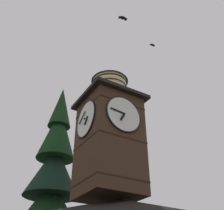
% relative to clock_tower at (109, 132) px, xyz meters
% --- Properties ---
extents(clock_tower, '(4.26, 4.26, 10.00)m').
position_rel_clock_tower_xyz_m(clock_tower, '(0.00, 0.00, 0.00)').
color(clock_tower, '#422B1E').
rests_on(clock_tower, building_main).
extents(pine_tree_behind, '(6.80, 6.80, 18.57)m').
position_rel_clock_tower_xyz_m(pine_tree_behind, '(1.24, -7.02, -3.62)').
color(pine_tree_behind, '#473323').
rests_on(pine_tree_behind, ground_plane).
extents(moon, '(1.51, 1.51, 1.51)m').
position_rel_clock_tower_xyz_m(moon, '(-19.22, -29.76, 2.69)').
color(moon, silver).
extents(flying_bird_high, '(0.48, 0.26, 0.14)m').
position_rel_clock_tower_xyz_m(flying_bird_high, '(-3.21, 1.72, 8.43)').
color(flying_bird_high, black).
extents(flying_bird_low, '(0.64, 0.32, 0.16)m').
position_rel_clock_tower_xyz_m(flying_bird_low, '(1.41, 4.14, 6.48)').
color(flying_bird_low, black).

